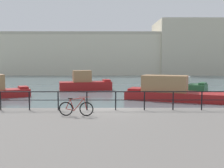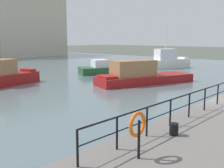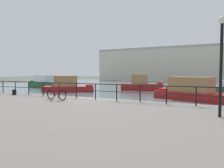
{
  "view_description": "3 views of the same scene",
  "coord_description": "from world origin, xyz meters",
  "px_view_note": "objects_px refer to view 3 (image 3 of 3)",
  "views": [
    {
      "loc": [
        0.18,
        -16.39,
        3.77
      ],
      "look_at": [
        0.29,
        5.05,
        1.91
      ],
      "focal_mm": 44.91,
      "sensor_mm": 36.0,
      "label": 1
    },
    {
      "loc": [
        -15.53,
        -6.15,
        4.39
      ],
      "look_at": [
        -1.39,
        6.51,
        1.23
      ],
      "focal_mm": 44.6,
      "sensor_mm": 36.0,
      "label": 2
    },
    {
      "loc": [
        8.32,
        -13.34,
        2.77
      ],
      "look_at": [
        -2.03,
        6.5,
        1.57
      ],
      "focal_mm": 34.68,
      "sensor_mm": 36.0,
      "label": 3
    }
  ],
  "objects_px": {
    "moored_small_launch": "(198,92)",
    "parked_bicycle": "(56,94)",
    "moored_red_daysailer": "(44,83)",
    "moored_green_narrowboat": "(68,86)",
    "moored_cabin_cruiser": "(142,85)",
    "harbor_building": "(218,63)",
    "mooring_bollard": "(14,92)",
    "quay_lamp_post": "(221,52)"
  },
  "relations": [
    {
      "from": "moored_green_narrowboat",
      "to": "moored_small_launch",
      "type": "bearing_deg",
      "value": -33.05
    },
    {
      "from": "moored_cabin_cruiser",
      "to": "moored_green_narrowboat",
      "type": "relative_size",
      "value": 0.92
    },
    {
      "from": "quay_lamp_post",
      "to": "moored_cabin_cruiser",
      "type": "bearing_deg",
      "value": 117.13
    },
    {
      "from": "moored_cabin_cruiser",
      "to": "parked_bicycle",
      "type": "relative_size",
      "value": 3.79
    },
    {
      "from": "harbor_building",
      "to": "parked_bicycle",
      "type": "height_order",
      "value": "harbor_building"
    },
    {
      "from": "parked_bicycle",
      "to": "harbor_building",
      "type": "bearing_deg",
      "value": 86.63
    },
    {
      "from": "moored_small_launch",
      "to": "quay_lamp_post",
      "type": "distance_m",
      "value": 13.45
    },
    {
      "from": "moored_small_launch",
      "to": "harbor_building",
      "type": "bearing_deg",
      "value": -70.31
    },
    {
      "from": "moored_green_narrowboat",
      "to": "parked_bicycle",
      "type": "distance_m",
      "value": 16.91
    },
    {
      "from": "moored_small_launch",
      "to": "moored_red_daysailer",
      "type": "bearing_deg",
      "value": 6.49
    },
    {
      "from": "moored_green_narrowboat",
      "to": "moored_red_daysailer",
      "type": "bearing_deg",
      "value": 124.87
    },
    {
      "from": "moored_red_daysailer",
      "to": "moored_cabin_cruiser",
      "type": "distance_m",
      "value": 18.57
    },
    {
      "from": "parked_bicycle",
      "to": "quay_lamp_post",
      "type": "bearing_deg",
      "value": -2.12
    },
    {
      "from": "moored_cabin_cruiser",
      "to": "mooring_bollard",
      "type": "bearing_deg",
      "value": -113.22
    },
    {
      "from": "moored_small_launch",
      "to": "parked_bicycle",
      "type": "relative_size",
      "value": 5.78
    },
    {
      "from": "moored_green_narrowboat",
      "to": "mooring_bollard",
      "type": "relative_size",
      "value": 16.55
    },
    {
      "from": "moored_red_daysailer",
      "to": "moored_green_narrowboat",
      "type": "bearing_deg",
      "value": 166.17
    },
    {
      "from": "moored_cabin_cruiser",
      "to": "quay_lamp_post",
      "type": "relative_size",
      "value": 1.63
    },
    {
      "from": "moored_small_launch",
      "to": "mooring_bollard",
      "type": "bearing_deg",
      "value": 60.45
    },
    {
      "from": "moored_red_daysailer",
      "to": "moored_small_launch",
      "type": "bearing_deg",
      "value": 179.82
    },
    {
      "from": "moored_small_launch",
      "to": "quay_lamp_post",
      "type": "bearing_deg",
      "value": 119.65
    },
    {
      "from": "moored_red_daysailer",
      "to": "quay_lamp_post",
      "type": "xyz_separation_m",
      "value": [
        29.65,
        -19.75,
        2.71
      ]
    },
    {
      "from": "moored_cabin_cruiser",
      "to": "moored_small_launch",
      "type": "relative_size",
      "value": 0.66
    },
    {
      "from": "parked_bicycle",
      "to": "moored_red_daysailer",
      "type": "bearing_deg",
      "value": 141.17
    },
    {
      "from": "harbor_building",
      "to": "moored_red_daysailer",
      "type": "bearing_deg",
      "value": -124.0
    },
    {
      "from": "moored_small_launch",
      "to": "moored_green_narrowboat",
      "type": "distance_m",
      "value": 17.79
    },
    {
      "from": "moored_green_narrowboat",
      "to": "harbor_building",
      "type": "bearing_deg",
      "value": 40.99
    },
    {
      "from": "moored_green_narrowboat",
      "to": "quay_lamp_post",
      "type": "relative_size",
      "value": 1.77
    },
    {
      "from": "moored_green_narrowboat",
      "to": "mooring_bollard",
      "type": "bearing_deg",
      "value": -97.05
    },
    {
      "from": "moored_red_daysailer",
      "to": "parked_bicycle",
      "type": "relative_size",
      "value": 4.54
    },
    {
      "from": "moored_small_launch",
      "to": "moored_cabin_cruiser",
      "type": "bearing_deg",
      "value": -24.08
    },
    {
      "from": "harbor_building",
      "to": "parked_bicycle",
      "type": "bearing_deg",
      "value": -97.68
    },
    {
      "from": "moored_green_narrowboat",
      "to": "quay_lamp_post",
      "type": "distance_m",
      "value": 24.83
    },
    {
      "from": "moored_red_daysailer",
      "to": "moored_green_narrowboat",
      "type": "distance_m",
      "value": 11.04
    },
    {
      "from": "harbor_building",
      "to": "moored_green_narrowboat",
      "type": "relative_size",
      "value": 8.2
    },
    {
      "from": "moored_small_launch",
      "to": "parked_bicycle",
      "type": "xyz_separation_m",
      "value": [
        -7.61,
        -11.89,
        0.49
      ]
    },
    {
      "from": "harbor_building",
      "to": "moored_small_launch",
      "type": "distance_m",
      "value": 48.53
    },
    {
      "from": "moored_cabin_cruiser",
      "to": "mooring_bollard",
      "type": "height_order",
      "value": "moored_cabin_cruiser"
    },
    {
      "from": "moored_red_daysailer",
      "to": "moored_green_narrowboat",
      "type": "relative_size",
      "value": 1.1
    },
    {
      "from": "parked_bicycle",
      "to": "quay_lamp_post",
      "type": "height_order",
      "value": "quay_lamp_post"
    },
    {
      "from": "moored_cabin_cruiser",
      "to": "mooring_bollard",
      "type": "xyz_separation_m",
      "value": [
        -3.91,
        -19.8,
        0.3
      ]
    },
    {
      "from": "moored_green_narrowboat",
      "to": "mooring_bollard",
      "type": "xyz_separation_m",
      "value": [
        4.75,
        -12.6,
        0.29
      ]
    }
  ]
}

